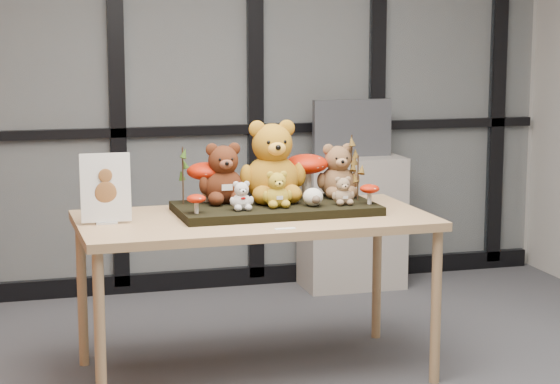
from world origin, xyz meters
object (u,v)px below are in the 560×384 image
object	(u,v)px
bear_tan_back	(338,168)
monitor	(352,128)
mushroom_back_left	(206,180)
mushroom_front_right	(370,193)
diorama_tray	(276,208)
mushroom_front_left	(196,203)
plush_cream_hedgehog	(313,196)
bear_brown_medium	(223,170)
sign_holder	(106,191)
bear_beige_small	(343,189)
mushroom_back_right	(307,174)
display_table	(254,229)
cabinet	(352,222)
bear_small_yellow	(277,187)
bear_white_bow	(241,194)
bear_pooh_yellow	(272,157)

from	to	relation	value
bear_tan_back	monitor	size ratio (longest dim) A/B	0.58
mushroom_back_left	mushroom_front_right	world-z (taller)	mushroom_back_left
diorama_tray	mushroom_front_left	size ratio (longest dim) A/B	9.76
diorama_tray	bear_tan_back	xyz separation A→B (m)	(0.37, 0.13, 0.17)
mushroom_back_left	plush_cream_hedgehog	bearing A→B (deg)	-29.36
bear_brown_medium	monitor	bearing A→B (deg)	47.99
bear_tan_back	mushroom_front_left	xyz separation A→B (m)	(-0.80, -0.27, -0.10)
monitor	sign_holder	bearing A→B (deg)	-139.37
bear_beige_small	mushroom_front_right	world-z (taller)	bear_beige_small
bear_brown_medium	bear_beige_small	xyz separation A→B (m)	(0.56, -0.21, -0.09)
plush_cream_hedgehog	mushroom_front_left	bearing A→B (deg)	-177.17
bear_brown_medium	mushroom_back_right	xyz separation A→B (m)	(0.45, 0.05, -0.04)
display_table	mushroom_front_right	distance (m)	0.60
bear_beige_small	mushroom_back_right	xyz separation A→B (m)	(-0.11, 0.26, 0.05)
mushroom_back_left	display_table	bearing A→B (deg)	-51.53
bear_brown_medium	sign_holder	distance (m)	0.63
mushroom_front_left	cabinet	size ratio (longest dim) A/B	0.12
bear_small_yellow	bear_beige_small	distance (m)	0.33
plush_cream_hedgehog	monitor	xyz separation A→B (m)	(0.75, 1.54, 0.16)
bear_tan_back	mushroom_front_left	bearing A→B (deg)	-162.23
diorama_tray	plush_cream_hedgehog	bearing A→B (deg)	-32.39
bear_small_yellow	mushroom_back_left	size ratio (longest dim) A/B	0.89
bear_white_bow	plush_cream_hedgehog	world-z (taller)	bear_white_bow
mushroom_front_right	mushroom_back_right	bearing A→B (deg)	131.33
bear_pooh_yellow	bear_tan_back	distance (m)	0.37
bear_brown_medium	mushroom_front_right	xyz separation A→B (m)	(0.69, -0.23, -0.11)
mushroom_front_left	display_table	bearing A→B (deg)	13.83
mushroom_back_left	bear_beige_small	bearing A→B (deg)	-23.17
mushroom_back_left	mushroom_front_left	bearing A→B (deg)	-109.70
diorama_tray	monitor	size ratio (longest dim) A/B	1.86
bear_beige_small	plush_cream_hedgehog	bearing A→B (deg)	178.23
mushroom_front_left	diorama_tray	bearing A→B (deg)	18.24
bear_tan_back	bear_small_yellow	size ratio (longest dim) A/B	1.55
diorama_tray	mushroom_back_right	xyz separation A→B (m)	(0.21, 0.16, 0.14)
sign_holder	bear_brown_medium	bearing A→B (deg)	16.42
mushroom_back_right	mushroom_front_left	size ratio (longest dim) A/B	2.45
mushroom_front_right	monitor	distance (m)	1.64
sign_holder	cabinet	xyz separation A→B (m)	(1.76, 1.49, -0.52)
display_table	bear_pooh_yellow	bearing A→B (deg)	49.84
mushroom_front_left	sign_holder	xyz separation A→B (m)	(-0.42, 0.08, 0.06)
bear_pooh_yellow	bear_beige_small	size ratio (longest dim) A/B	2.92
mushroom_back_left	cabinet	size ratio (longest dim) A/B	0.25
plush_cream_hedgehog	bear_tan_back	bearing A→B (deg)	47.26
bear_tan_back	mushroom_back_left	size ratio (longest dim) A/B	1.39
cabinet	mushroom_front_right	bearing A→B (deg)	-106.65
plush_cream_hedgehog	mushroom_front_right	distance (m)	0.29
bear_white_bow	mushroom_back_right	distance (m)	0.49
bear_white_bow	plush_cream_hedgehog	distance (m)	0.37
display_table	mushroom_back_left	distance (m)	0.37
bear_brown_medium	bear_beige_small	world-z (taller)	bear_brown_medium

